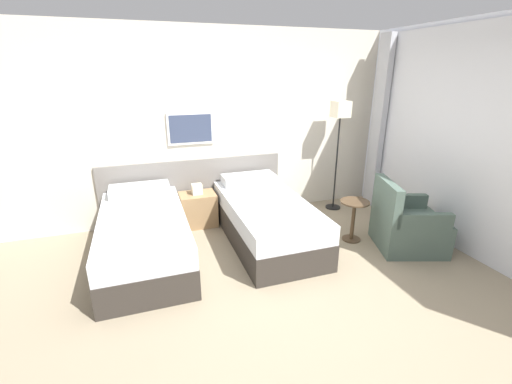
{
  "coord_description": "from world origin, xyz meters",
  "views": [
    {
      "loc": [
        -1.16,
        -2.78,
        2.13
      ],
      "look_at": [
        0.12,
        0.98,
        0.71
      ],
      "focal_mm": 24.0,
      "sensor_mm": 36.0,
      "label": 1
    }
  ],
  "objects_px": {
    "armchair": "(406,227)",
    "floor_lamp": "(340,120)",
    "side_table": "(354,214)",
    "bed_near_door": "(144,236)",
    "bed_near_window": "(266,219)",
    "nightstand": "(198,209)"
  },
  "relations": [
    {
      "from": "bed_near_window",
      "to": "side_table",
      "type": "relative_size",
      "value": 3.61
    },
    {
      "from": "bed_near_window",
      "to": "side_table",
      "type": "bearing_deg",
      "value": -19.44
    },
    {
      "from": "bed_near_door",
      "to": "armchair",
      "type": "height_order",
      "value": "armchair"
    },
    {
      "from": "floor_lamp",
      "to": "side_table",
      "type": "height_order",
      "value": "floor_lamp"
    },
    {
      "from": "bed_near_door",
      "to": "bed_near_window",
      "type": "height_order",
      "value": "same"
    },
    {
      "from": "floor_lamp",
      "to": "armchair",
      "type": "relative_size",
      "value": 1.79
    },
    {
      "from": "nightstand",
      "to": "bed_near_window",
      "type": "bearing_deg",
      "value": -44.29
    },
    {
      "from": "bed_near_window",
      "to": "nightstand",
      "type": "bearing_deg",
      "value": 135.71
    },
    {
      "from": "bed_near_window",
      "to": "armchair",
      "type": "xyz_separation_m",
      "value": [
        1.59,
        -0.76,
        -0.01
      ]
    },
    {
      "from": "armchair",
      "to": "bed_near_door",
      "type": "bearing_deg",
      "value": 95.05
    },
    {
      "from": "side_table",
      "to": "armchair",
      "type": "xyz_separation_m",
      "value": [
        0.52,
        -0.39,
        -0.09
      ]
    },
    {
      "from": "bed_near_door",
      "to": "floor_lamp",
      "type": "distance_m",
      "value": 3.23
    },
    {
      "from": "floor_lamp",
      "to": "bed_near_window",
      "type": "bearing_deg",
      "value": -154.5
    },
    {
      "from": "bed_near_door",
      "to": "side_table",
      "type": "xyz_separation_m",
      "value": [
        2.6,
        -0.38,
        0.08
      ]
    },
    {
      "from": "bed_near_door",
      "to": "nightstand",
      "type": "xyz_separation_m",
      "value": [
        0.76,
        0.74,
        -0.04
      ]
    },
    {
      "from": "bed_near_door",
      "to": "floor_lamp",
      "type": "relative_size",
      "value": 1.16
    },
    {
      "from": "floor_lamp",
      "to": "side_table",
      "type": "bearing_deg",
      "value": -108.52
    },
    {
      "from": "armchair",
      "to": "floor_lamp",
      "type": "bearing_deg",
      "value": 25.29
    },
    {
      "from": "bed_near_door",
      "to": "side_table",
      "type": "relative_size",
      "value": 3.61
    },
    {
      "from": "floor_lamp",
      "to": "side_table",
      "type": "distance_m",
      "value": 1.53
    },
    {
      "from": "bed_near_window",
      "to": "side_table",
      "type": "height_order",
      "value": "bed_near_window"
    },
    {
      "from": "floor_lamp",
      "to": "side_table",
      "type": "relative_size",
      "value": 3.11
    }
  ]
}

